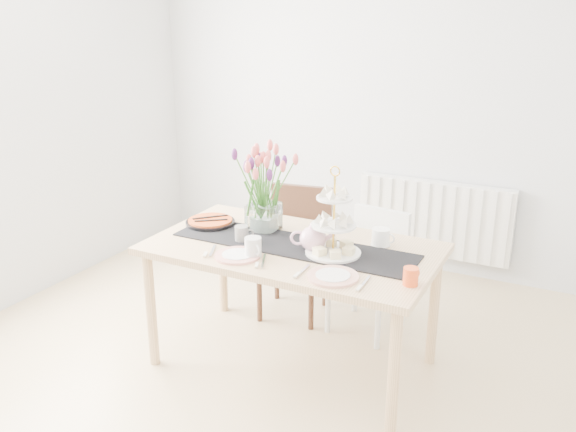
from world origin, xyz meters
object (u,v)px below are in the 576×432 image
at_px(chair_brown, 297,241).
at_px(mug_orange, 411,276).
at_px(cake_stand, 334,233).
at_px(cream_jug, 381,237).
at_px(chair_white, 373,262).
at_px(radiator, 434,218).
at_px(plate_left, 238,255).
at_px(tart_tin, 210,222).
at_px(mug_grey, 242,234).
at_px(tulip_vase, 263,176).
at_px(teapot, 313,238).
at_px(plate_right, 333,276).
at_px(mug_white, 253,247).
at_px(dining_table, 293,258).

height_order(chair_brown, mug_orange, chair_brown).
xyz_separation_m(cake_stand, cream_jug, (0.18, 0.24, -0.08)).
bearing_deg(chair_white, radiator, 90.87).
bearing_deg(chair_brown, plate_left, -92.89).
xyz_separation_m(tart_tin, mug_grey, (0.32, -0.15, 0.03)).
bearing_deg(mug_grey, tulip_vase, 44.21).
distance_m(teapot, mug_grey, 0.43).
bearing_deg(plate_right, mug_white, 173.53).
xyz_separation_m(teapot, cream_jug, (0.30, 0.24, -0.02)).
distance_m(plate_left, plate_right, 0.56).
relative_size(chair_brown, mug_orange, 9.84).
distance_m(dining_table, mug_white, 0.30).
bearing_deg(chair_white, dining_table, -103.24).
bearing_deg(radiator, chair_brown, -122.55).
height_order(chair_brown, tulip_vase, tulip_vase).
bearing_deg(mug_orange, dining_table, 94.99).
relative_size(chair_brown, cake_stand, 1.97).
bearing_deg(cream_jug, mug_white, -133.31).
distance_m(teapot, cream_jug, 0.39).
distance_m(chair_white, tulip_vase, 0.97).
height_order(chair_white, cream_jug, cream_jug).
bearing_deg(cake_stand, plate_right, -67.07).
height_order(tulip_vase, cake_stand, tulip_vase).
bearing_deg(radiator, mug_grey, -110.65).
height_order(teapot, plate_right, teapot).
xyz_separation_m(tart_tin, plate_left, (0.41, -0.36, -0.01)).
bearing_deg(mug_white, cake_stand, 64.83).
distance_m(chair_brown, mug_white, 0.95).
distance_m(tulip_vase, mug_white, 0.50).
relative_size(tulip_vase, tart_tin, 2.05).
distance_m(chair_brown, cake_stand, 0.94).
bearing_deg(cake_stand, chair_brown, 129.25).
relative_size(tulip_vase, cake_stand, 1.40).
distance_m(chair_white, plate_right, 1.00).
height_order(teapot, mug_white, teapot).
height_order(chair_brown, cream_jug, chair_brown).
height_order(tart_tin, plate_left, tart_tin).
distance_m(chair_brown, teapot, 0.85).
bearing_deg(cake_stand, dining_table, 174.72).
relative_size(radiator, chair_white, 1.52).
relative_size(mug_grey, mug_orange, 1.05).
relative_size(radiator, plate_left, 4.84).
bearing_deg(mug_grey, plate_right, -58.92).
distance_m(chair_brown, chair_white, 0.55).
distance_m(cake_stand, cream_jug, 0.31).
bearing_deg(chair_brown, tulip_vase, -96.17).
distance_m(chair_white, teapot, 0.78).
bearing_deg(tulip_vase, mug_grey, -95.35).
bearing_deg(plate_left, tulip_vase, 100.04).
distance_m(chair_white, cream_jug, 0.59).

